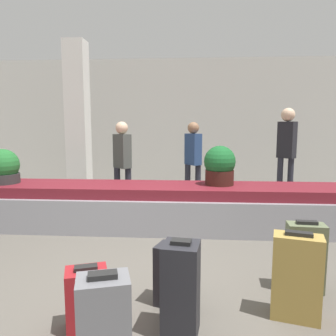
{
  "coord_description": "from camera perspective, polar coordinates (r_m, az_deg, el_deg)",
  "views": [
    {
      "loc": [
        0.33,
        -2.93,
        1.52
      ],
      "look_at": [
        0.0,
        1.77,
        0.89
      ],
      "focal_mm": 35.0,
      "sensor_mm": 36.0,
      "label": 1
    }
  ],
  "objects": [
    {
      "name": "ground_plane",
      "position": [
        3.32,
        -2.26,
        -19.64
      ],
      "size": [
        18.0,
        18.0,
        0.0
      ],
      "primitive_type": "plane",
      "color": "#59544C"
    },
    {
      "name": "back_wall",
      "position": [
        8.7,
        1.85,
        8.17
      ],
      "size": [
        18.0,
        0.06,
        3.2
      ],
      "color": "beige",
      "rests_on": "ground_plane"
    },
    {
      "name": "carousel",
      "position": [
        4.86,
        0.0,
        -6.8
      ],
      "size": [
        7.39,
        0.97,
        0.64
      ],
      "color": "gray",
      "rests_on": "ground_plane"
    },
    {
      "name": "pillar",
      "position": [
        7.11,
        -15.41,
        8.01
      ],
      "size": [
        0.42,
        0.42,
        3.2
      ],
      "color": "silver",
      "rests_on": "ground_plane"
    },
    {
      "name": "suitcase_0",
      "position": [
        2.51,
        2.25,
        -20.3
      ],
      "size": [
        0.29,
        0.29,
        0.71
      ],
      "rotation": [
        0.0,
        0.0,
        -0.14
      ],
      "color": "#232328",
      "rests_on": "ground_plane"
    },
    {
      "name": "suitcase_1",
      "position": [
        2.9,
        1.17,
        -18.11
      ],
      "size": [
        0.36,
        0.31,
        0.55
      ],
      "rotation": [
        0.0,
        0.0,
        -0.33
      ],
      "color": "#232328",
      "rests_on": "ground_plane"
    },
    {
      "name": "suitcase_3",
      "position": [
        3.34,
        22.74,
        -14.11
      ],
      "size": [
        0.34,
        0.21,
        0.66
      ],
      "rotation": [
        0.0,
        0.0,
        -0.08
      ],
      "color": "#5B6647",
      "rests_on": "ground_plane"
    },
    {
      "name": "suitcase_4",
      "position": [
        2.08,
        -11.02,
        -26.77
      ],
      "size": [
        0.34,
        0.29,
        0.72
      ],
      "rotation": [
        0.0,
        0.0,
        0.28
      ],
      "color": "slate",
      "rests_on": "ground_plane"
    },
    {
      "name": "suitcase_6",
      "position": [
        2.68,
        -13.93,
        -21.25
      ],
      "size": [
        0.36,
        0.31,
        0.49
      ],
      "rotation": [
        0.0,
        0.0,
        0.33
      ],
      "color": "maroon",
      "rests_on": "ground_plane"
    },
    {
      "name": "suitcase_7",
      "position": [
        2.87,
        21.47,
        -17.23
      ],
      "size": [
        0.41,
        0.29,
        0.7
      ],
      "rotation": [
        0.0,
        0.0,
        -0.26
      ],
      "color": "#A3843D",
      "rests_on": "ground_plane"
    },
    {
      "name": "potted_plant_0",
      "position": [
        5.49,
        -26.82,
        0.01
      ],
      "size": [
        0.48,
        0.48,
        0.52
      ],
      "color": "#2D2D2D",
      "rests_on": "carousel"
    },
    {
      "name": "potted_plant_1",
      "position": [
        4.83,
        8.99,
        0.37
      ],
      "size": [
        0.46,
        0.46,
        0.57
      ],
      "color": "#381914",
      "rests_on": "carousel"
    },
    {
      "name": "traveler_0",
      "position": [
        6.28,
        4.38,
        2.13
      ],
      "size": [
        0.34,
        0.36,
        1.56
      ],
      "rotation": [
        0.0,
        0.0,
        -0.93
      ],
      "color": "#282833",
      "rests_on": "ground_plane"
    },
    {
      "name": "traveler_1",
      "position": [
        6.67,
        19.95,
        3.67
      ],
      "size": [
        0.36,
        0.35,
        1.83
      ],
      "rotation": [
        0.0,
        0.0,
        -0.76
      ],
      "color": "#282833",
      "rests_on": "ground_plane"
    },
    {
      "name": "traveler_2",
      "position": [
        5.85,
        -7.96,
        1.7
      ],
      "size": [
        0.36,
        0.35,
        1.57
      ],
      "rotation": [
        0.0,
        0.0,
        -0.75
      ],
      "color": "#282833",
      "rests_on": "ground_plane"
    }
  ]
}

